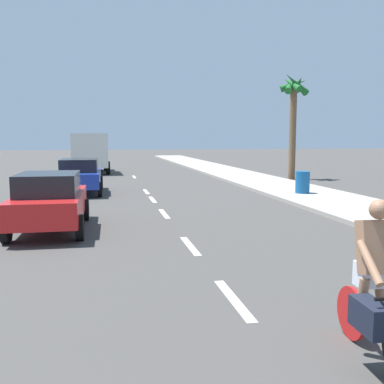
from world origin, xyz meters
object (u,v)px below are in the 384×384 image
parked_car_red (50,200)px  trash_bin_far (303,182)px  palm_tree_far (293,103)px  delivery_truck (90,152)px  parked_car_blue (80,175)px  cyclist (374,289)px

parked_car_red → trash_bin_far: size_ratio=4.33×
palm_tree_far → trash_bin_far: bearing=-110.7°
delivery_truck → parked_car_red: bearing=-93.1°
parked_car_red → parked_car_blue: size_ratio=0.95×
parked_car_red → parked_car_blue: same height
trash_bin_far → cyclist: bearing=-112.3°
cyclist → delivery_truck: (-3.85, 28.54, 0.67)m
trash_bin_far → parked_car_red: bearing=-151.6°
parked_car_blue → delivery_truck: (0.09, 12.29, 0.67)m
palm_tree_far → parked_car_blue: bearing=-159.5°
palm_tree_far → cyclist: bearing=-111.7°
parked_car_blue → delivery_truck: 12.31m
delivery_truck → cyclist: bearing=-84.1°
trash_bin_far → parked_car_blue: bearing=162.7°
parked_car_red → palm_tree_far: palm_tree_far is taller
delivery_truck → palm_tree_far: 14.72m
parked_car_red → trash_bin_far: 11.12m
palm_tree_far → trash_bin_far: (-2.83, -7.50, -3.97)m
parked_car_blue → palm_tree_far: (12.24, 4.57, 3.74)m
parked_car_red → parked_car_blue: (0.38, 8.22, 0.00)m
parked_car_red → parked_car_blue: bearing=88.2°
parked_car_red → delivery_truck: 20.52m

